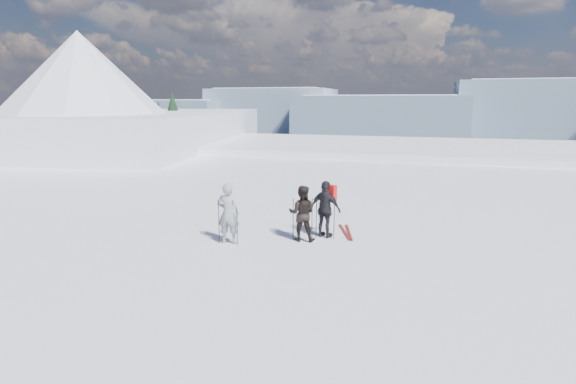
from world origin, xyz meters
name	(u,v)px	position (x,y,z in m)	size (l,w,h in m)	color
lake_basin	(399,225)	(0.00, 30.00, -6.50)	(820.00, 820.00, 71.62)	white
far_mountain_range	(455,112)	(29.60, 454.78, -7.19)	(770.00, 110.00, 53.00)	slate
near_ridge	(129,177)	(-26.56, 29.34, -3.48)	(31.37, 35.68, 25.62)	white
skier_grey	(228,213)	(-3.68, 2.81, 0.89)	(0.65, 0.43, 1.79)	gray
skier_dark	(302,213)	(-1.71, 3.68, 0.83)	(0.81, 0.63, 1.66)	black
skier_pack	(326,209)	(-1.11, 4.20, 0.87)	(1.02, 0.43, 1.74)	black
backpack	(330,172)	(-1.03, 4.44, 1.99)	(0.37, 0.21, 0.49)	red
ski_poles	(287,220)	(-2.12, 3.49, 0.63)	(3.16, 1.40, 1.34)	black
skis_loose	(347,232)	(-0.56, 4.85, 0.01)	(0.73, 1.67, 0.03)	black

